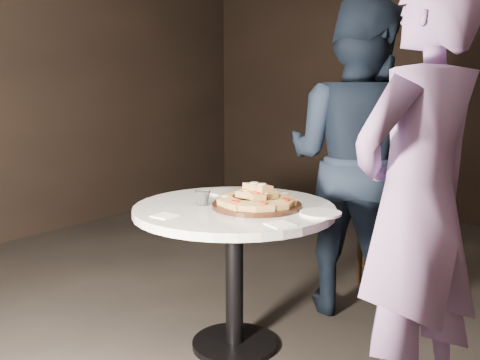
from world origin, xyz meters
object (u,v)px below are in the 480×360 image
(serving_board, at_px, (257,205))
(chair_far, at_px, (391,208))
(water_glass, at_px, (203,198))
(diner_navy, at_px, (356,160))
(focaccia_pile, at_px, (257,197))
(table, at_px, (234,233))
(diner_teal, at_px, (417,205))

(serving_board, height_order, chair_far, chair_far)
(serving_board, relative_size, water_glass, 5.57)
(chair_far, distance_m, diner_navy, 0.68)
(focaccia_pile, distance_m, diner_navy, 0.85)
(table, height_order, serving_board, serving_board)
(serving_board, xyz_separation_m, water_glass, (-0.26, -0.13, 0.03))
(chair_far, height_order, diner_navy, diner_navy)
(serving_board, distance_m, focaccia_pile, 0.04)
(table, distance_m, focaccia_pile, 0.24)
(diner_teal, bearing_deg, focaccia_pile, -74.54)
(serving_board, distance_m, diner_navy, 0.86)
(water_glass, xyz_separation_m, diner_teal, (1.11, 0.07, 0.10))
(water_glass, distance_m, diner_navy, 1.05)
(water_glass, height_order, chair_far, chair_far)
(chair_far, xyz_separation_m, diner_navy, (-0.03, -0.55, 0.40))
(table, distance_m, chair_far, 1.45)
(serving_board, bearing_deg, diner_teal, -4.13)
(chair_far, bearing_deg, diner_teal, 95.94)
(serving_board, height_order, diner_teal, diner_teal)
(serving_board, bearing_deg, diner_navy, 78.96)
(serving_board, distance_m, chair_far, 1.41)
(table, relative_size, serving_board, 2.82)
(serving_board, relative_size, chair_far, 0.48)
(table, xyz_separation_m, diner_navy, (0.28, 0.87, 0.31))
(focaccia_pile, distance_m, water_glass, 0.29)
(water_glass, bearing_deg, diner_navy, 66.32)
(serving_board, relative_size, diner_teal, 0.25)
(water_glass, height_order, diner_teal, diner_teal)
(table, relative_size, chair_far, 1.36)
(table, relative_size, diner_teal, 0.70)
(table, bearing_deg, water_glass, -148.48)
(table, height_order, water_glass, water_glass)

